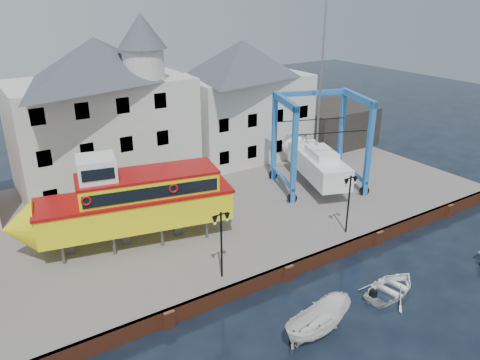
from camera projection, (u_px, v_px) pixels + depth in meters
ground at (288, 279)px, 28.87m from camera, size 140.00×140.00×0.00m
hardstanding at (202, 207)px, 37.23m from camera, size 44.00×22.00×1.00m
quay_wall at (287, 272)px, 28.76m from camera, size 44.00×0.47×1.00m
building_white_main at (103, 112)px, 37.94m from camera, size 14.00×8.30×14.00m
building_white_right at (242, 99)px, 45.64m from camera, size 12.00×8.00×11.20m
shed_dark at (330, 125)px, 50.47m from camera, size 8.00×7.00×4.00m
lamp_post_left at (221, 228)px, 26.21m from camera, size 1.12×0.32×4.20m
lamp_post_right at (350, 190)px, 31.23m from camera, size 1.12×0.32×4.20m
tour_boat at (123, 203)px, 29.94m from camera, size 14.63×6.26×6.20m
travel_lift at (314, 156)px, 39.72m from camera, size 8.37×10.16×14.94m
motorboat_a at (317, 333)px, 24.35m from camera, size 4.60×2.15×1.72m
motorboat_b at (391, 292)px, 27.65m from camera, size 4.52×3.57×0.85m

